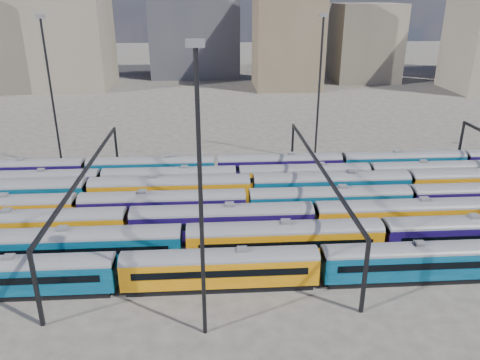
{
  "coord_description": "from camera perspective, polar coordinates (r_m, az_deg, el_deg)",
  "views": [
    {
      "loc": [
        -4.08,
        -56.36,
        28.54
      ],
      "look_at": [
        0.1,
        7.53,
        3.0
      ],
      "focal_mm": 35.0,
      "sensor_mm": 36.0,
      "label": 1
    }
  ],
  "objects": [
    {
      "name": "rake_2",
      "position": [
        58.75,
        9.0,
        -4.38
      ],
      "size": [
        135.81,
        3.31,
        5.59
      ],
      "color": "black",
      "rests_on": "ground"
    },
    {
      "name": "rake_1",
      "position": [
        53.58,
        5.43,
        -6.92
      ],
      "size": [
        112.74,
        3.3,
        5.57
      ],
      "color": "black",
      "rests_on": "ground"
    },
    {
      "name": "mast_2",
      "position": [
        37.34,
        -4.86,
        -1.31
      ],
      "size": [
        1.4,
        0.5,
        25.6
      ],
      "color": "black",
      "rests_on": "ground"
    },
    {
      "name": "rake_6",
      "position": [
        75.91,
        -2.96,
        1.79
      ],
      "size": [
        124.09,
        3.03,
        5.1
      ],
      "color": "black",
      "rests_on": "ground"
    },
    {
      "name": "ground",
      "position": [
        63.31,
        0.36,
        -5.05
      ],
      "size": [
        500.0,
        500.0,
        0.0
      ],
      "primitive_type": "plane",
      "color": "#413D37",
      "rests_on": "ground"
    },
    {
      "name": "rake_0",
      "position": [
        50.02,
        9.7,
        -9.75
      ],
      "size": [
        123.91,
        3.02,
        5.09
      ],
      "color": "black",
      "rests_on": "ground"
    },
    {
      "name": "mast_3",
      "position": [
        83.87,
        9.66,
        11.44
      ],
      "size": [
        1.4,
        0.5,
        25.6
      ],
      "color": "black",
      "rests_on": "ground"
    },
    {
      "name": "gantry_2",
      "position": [
        62.04,
        9.62,
        0.9
      ],
      "size": [
        0.35,
        40.35,
        8.03
      ],
      "color": "black",
      "rests_on": "ground"
    },
    {
      "name": "rake_3",
      "position": [
        62.27,
        -9.32,
        -2.92
      ],
      "size": [
        154.26,
        3.22,
        5.43
      ],
      "color": "black",
      "rests_on": "ground"
    },
    {
      "name": "rake_4",
      "position": [
        66.72,
        1.4,
        -0.8
      ],
      "size": [
        137.37,
        3.35,
        5.65
      ],
      "color": "black",
      "rests_on": "ground"
    },
    {
      "name": "gantry_1",
      "position": [
        62.48,
        -18.25,
        0.23
      ],
      "size": [
        0.35,
        40.35,
        8.03
      ],
      "color": "black",
      "rests_on": "ground"
    },
    {
      "name": "mast_1",
      "position": [
        83.81,
        -22.06,
        10.18
      ],
      "size": [
        1.4,
        0.5,
        25.6
      ],
      "color": "black",
      "rests_on": "ground"
    },
    {
      "name": "rake_5",
      "position": [
        71.52,
        -8.56,
        0.26
      ],
      "size": [
        102.2,
        2.99,
        5.04
      ],
      "color": "black",
      "rests_on": "ground"
    }
  ]
}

